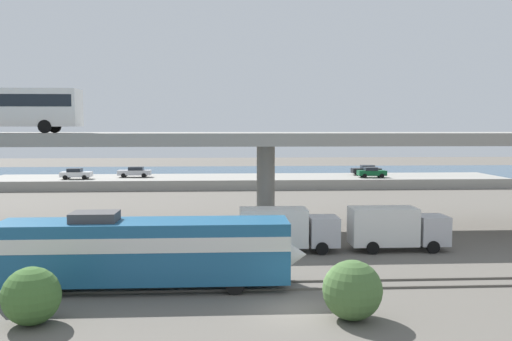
{
  "coord_description": "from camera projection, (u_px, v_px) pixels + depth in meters",
  "views": [
    {
      "loc": [
        -3.4,
        -25.15,
        8.65
      ],
      "look_at": [
        -0.62,
        23.26,
        4.81
      ],
      "focal_mm": 38.59,
      "sensor_mm": 36.0,
      "label": 1
    }
  ],
  "objects": [
    {
      "name": "ground_plane",
      "position": [
        297.0,
        311.0,
        25.9
      ],
      "size": [
        260.0,
        260.0,
        0.0
      ],
      "primitive_type": "plane",
      "color": "#605B54"
    },
    {
      "name": "rail_strip_near",
      "position": [
        289.0,
        289.0,
        29.15
      ],
      "size": [
        110.0,
        0.12,
        0.12
      ],
      "primitive_type": "cube",
      "color": "#59544C",
      "rests_on": "ground_plane"
    },
    {
      "name": "rail_strip_far",
      "position": [
        286.0,
        282.0,
        30.61
      ],
      "size": [
        110.0,
        0.12,
        0.12
      ],
      "primitive_type": "cube",
      "color": "#59544C",
      "rests_on": "ground_plane"
    },
    {
      "name": "train_locomotive",
      "position": [
        159.0,
        248.0,
        29.32
      ],
      "size": [
        16.32,
        3.04,
        4.18
      ],
      "color": "#1E5984",
      "rests_on": "ground_plane"
    },
    {
      "name": "highway_overpass",
      "position": [
        266.0,
        141.0,
        45.22
      ],
      "size": [
        96.0,
        10.08,
        8.19
      ],
      "color": "gray",
      "rests_on": "ground_plane"
    },
    {
      "name": "transit_bus_on_overpass",
      "position": [
        0.0,
        106.0,
        42.39
      ],
      "size": [
        12.0,
        2.68,
        3.4
      ],
      "rotation": [
        0.0,
        0.0,
        3.14
      ],
      "color": "silver",
      "rests_on": "highway_overpass"
    },
    {
      "name": "service_truck_west",
      "position": [
        395.0,
        227.0,
        38.52
      ],
      "size": [
        6.8,
        2.46,
        3.04
      ],
      "color": "#B7B7BC",
      "rests_on": "ground_plane"
    },
    {
      "name": "service_truck_east",
      "position": [
        286.0,
        228.0,
        38.08
      ],
      "size": [
        6.8,
        2.46,
        3.04
      ],
      "color": "#B7B7BC",
      "rests_on": "ground_plane"
    },
    {
      "name": "pier_parking_lot",
      "position": [
        248.0,
        181.0,
        80.59
      ],
      "size": [
        74.18,
        11.32,
        1.39
      ],
      "primitive_type": "cube",
      "color": "gray",
      "rests_on": "ground_plane"
    },
    {
      "name": "parked_car_0",
      "position": [
        135.0,
        172.0,
        79.65
      ],
      "size": [
        4.68,
        1.87,
        1.5
      ],
      "rotation": [
        0.0,
        0.0,
        3.14
      ],
      "color": "#B7B7BC",
      "rests_on": "pier_parking_lot"
    },
    {
      "name": "parked_car_1",
      "position": [
        366.0,
        170.0,
        83.21
      ],
      "size": [
        4.35,
        1.94,
        1.5
      ],
      "rotation": [
        0.0,
        0.0,
        3.14
      ],
      "color": "black",
      "rests_on": "pier_parking_lot"
    },
    {
      "name": "parked_car_2",
      "position": [
        76.0,
        174.0,
        76.68
      ],
      "size": [
        4.21,
        1.95,
        1.5
      ],
      "color": "silver",
      "rests_on": "pier_parking_lot"
    },
    {
      "name": "parked_car_3",
      "position": [
        371.0,
        172.0,
        79.08
      ],
      "size": [
        4.03,
        1.85,
        1.5
      ],
      "color": "#0C4C26",
      "rests_on": "pier_parking_lot"
    },
    {
      "name": "harbor_water",
      "position": [
        243.0,
        173.0,
        103.53
      ],
      "size": [
        140.0,
        36.0,
        0.01
      ],
      "primitive_type": "cube",
      "color": "#2D5170",
      "rests_on": "ground_plane"
    },
    {
      "name": "shrub_left",
      "position": [
        31.0,
        296.0,
        24.03
      ],
      "size": [
        2.55,
        2.55,
        2.55
      ],
      "primitive_type": "sphere",
      "color": "#3E662F",
      "rests_on": "ground_plane"
    },
    {
      "name": "shrub_right",
      "position": [
        352.0,
        290.0,
        24.65
      ],
      "size": [
        2.7,
        2.7,
        2.7
      ],
      "primitive_type": "sphere",
      "color": "#466936",
      "rests_on": "ground_plane"
    }
  ]
}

